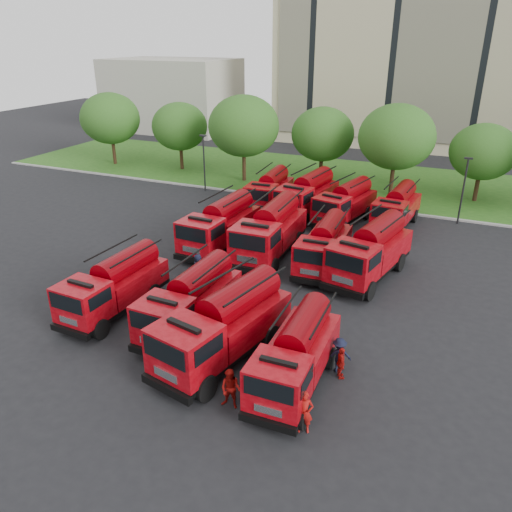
% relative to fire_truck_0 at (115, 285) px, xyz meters
% --- Properties ---
extents(ground, '(140.00, 140.00, 0.00)m').
position_rel_fire_truck_0_xyz_m(ground, '(3.62, 3.92, -1.51)').
color(ground, black).
rests_on(ground, ground).
extents(lawn, '(70.00, 16.00, 0.12)m').
position_rel_fire_truck_0_xyz_m(lawn, '(3.62, 29.92, -1.45)').
color(lawn, '#194913').
rests_on(lawn, ground).
extents(curb, '(70.00, 0.30, 0.14)m').
position_rel_fire_truck_0_xyz_m(curb, '(3.62, 21.82, -1.44)').
color(curb, gray).
rests_on(curb, ground).
extents(apartment_building, '(30.00, 14.18, 25.00)m').
position_rel_fire_truck_0_xyz_m(apartment_building, '(5.62, 51.86, 10.99)').
color(apartment_building, '#B8AF89').
rests_on(apartment_building, ground).
extents(side_building, '(18.00, 12.00, 10.00)m').
position_rel_fire_truck_0_xyz_m(side_building, '(-26.38, 47.92, 3.49)').
color(side_building, '#A3A091').
rests_on(side_building, ground).
extents(tree_0, '(6.30, 6.30, 7.70)m').
position_rel_fire_truck_0_xyz_m(tree_0, '(-20.38, 25.92, 3.51)').
color(tree_0, '#382314').
rests_on(tree_0, ground).
extents(tree_1, '(5.71, 5.71, 6.98)m').
position_rel_fire_truck_0_xyz_m(tree_1, '(-12.38, 26.92, 3.04)').
color(tree_1, '#382314').
rests_on(tree_1, ground).
extents(tree_2, '(6.72, 6.72, 8.22)m').
position_rel_fire_truck_0_xyz_m(tree_2, '(-4.38, 25.42, 3.85)').
color(tree_2, '#382314').
rests_on(tree_2, ground).
extents(tree_3, '(5.88, 5.88, 7.19)m').
position_rel_fire_truck_0_xyz_m(tree_3, '(2.62, 27.92, 3.18)').
color(tree_3, '#382314').
rests_on(tree_3, ground).
extents(tree_4, '(6.55, 6.55, 8.01)m').
position_rel_fire_truck_0_xyz_m(tree_4, '(9.62, 26.42, 3.71)').
color(tree_4, '#382314').
rests_on(tree_4, ground).
extents(tree_5, '(5.46, 5.46, 6.68)m').
position_rel_fire_truck_0_xyz_m(tree_5, '(16.62, 27.42, 2.84)').
color(tree_5, '#382314').
rests_on(tree_5, ground).
extents(lamp_post_0, '(0.60, 0.25, 5.11)m').
position_rel_fire_truck_0_xyz_m(lamp_post_0, '(-6.38, 21.12, 1.39)').
color(lamp_post_0, black).
rests_on(lamp_post_0, ground).
extents(lamp_post_1, '(0.60, 0.25, 5.11)m').
position_rel_fire_truck_0_xyz_m(lamp_post_1, '(15.62, 21.12, 1.39)').
color(lamp_post_1, black).
rests_on(lamp_post_1, ground).
extents(fire_truck_0, '(2.69, 6.70, 3.00)m').
position_rel_fire_truck_0_xyz_m(fire_truck_0, '(0.00, 0.00, 0.00)').
color(fire_truck_0, black).
rests_on(fire_truck_0, ground).
extents(fire_truck_1, '(2.64, 6.79, 3.06)m').
position_rel_fire_truck_0_xyz_m(fire_truck_1, '(4.46, 0.11, 0.03)').
color(fire_truck_1, black).
rests_on(fire_truck_1, ground).
extents(fire_truck_2, '(4.03, 7.72, 3.35)m').
position_rel_fire_truck_0_xyz_m(fire_truck_2, '(7.06, -1.45, 0.18)').
color(fire_truck_2, black).
rests_on(fire_truck_2, ground).
extents(fire_truck_3, '(2.44, 6.42, 2.90)m').
position_rel_fire_truck_0_xyz_m(fire_truck_3, '(10.57, -1.94, -0.05)').
color(fire_truck_3, black).
rests_on(fire_truck_3, ground).
extents(fire_truck_4, '(2.99, 7.42, 3.32)m').
position_rel_fire_truck_0_xyz_m(fire_truck_4, '(1.18, 9.63, 0.16)').
color(fire_truck_4, black).
rests_on(fire_truck_4, ground).
extents(fire_truck_5, '(2.95, 7.72, 3.49)m').
position_rel_fire_truck_0_xyz_m(fire_truck_5, '(4.70, 9.76, 0.25)').
color(fire_truck_5, black).
rests_on(fire_truck_5, ground).
extents(fire_truck_6, '(2.61, 6.62, 2.97)m').
position_rel_fire_truck_0_xyz_m(fire_truck_6, '(8.40, 9.41, -0.01)').
color(fire_truck_6, black).
rests_on(fire_truck_6, ground).
extents(fire_truck_7, '(3.98, 7.72, 3.35)m').
position_rel_fire_truck_0_xyz_m(fire_truck_7, '(11.26, 9.25, 0.18)').
color(fire_truck_7, black).
rests_on(fire_truck_7, ground).
extents(fire_truck_8, '(2.75, 6.75, 3.02)m').
position_rel_fire_truck_0_xyz_m(fire_truck_8, '(1.01, 18.79, 0.01)').
color(fire_truck_8, black).
rests_on(fire_truck_8, ground).
extents(fire_truck_9, '(3.47, 7.52, 3.30)m').
position_rel_fire_truck_0_xyz_m(fire_truck_9, '(4.34, 18.44, 0.15)').
color(fire_truck_9, black).
rests_on(fire_truck_9, ground).
extents(fire_truck_10, '(3.74, 7.05, 3.05)m').
position_rel_fire_truck_0_xyz_m(fire_truck_10, '(7.55, 17.93, 0.03)').
color(fire_truck_10, black).
rests_on(fire_truck_10, ground).
extents(fire_truck_11, '(2.88, 6.72, 2.98)m').
position_rel_fire_truck_0_xyz_m(fire_truck_11, '(11.29, 18.55, -0.01)').
color(fire_truck_11, black).
rests_on(fire_truck_11, ground).
extents(firefighter_0, '(0.76, 0.66, 1.74)m').
position_rel_fire_truck_0_xyz_m(firefighter_0, '(11.77, -4.39, -1.51)').
color(firefighter_0, maroon).
rests_on(firefighter_0, ground).
extents(firefighter_1, '(0.85, 0.49, 1.72)m').
position_rel_fire_truck_0_xyz_m(firefighter_1, '(8.75, -4.28, -1.51)').
color(firefighter_1, maroon).
rests_on(firefighter_1, ground).
extents(firefighter_2, '(0.83, 0.99, 1.47)m').
position_rel_fire_truck_0_xyz_m(firefighter_2, '(12.18, -0.81, -1.51)').
color(firefighter_2, maroon).
rests_on(firefighter_2, ground).
extents(firefighter_3, '(1.19, 0.93, 1.64)m').
position_rel_fire_truck_0_xyz_m(firefighter_3, '(11.99, -0.41, -1.51)').
color(firefighter_3, black).
rests_on(firefighter_3, ground).
extents(firefighter_4, '(0.97, 0.85, 1.67)m').
position_rel_fire_truck_0_xyz_m(firefighter_4, '(2.20, 4.76, -1.51)').
color(firefighter_4, black).
rests_on(firefighter_4, ground).
extents(firefighter_5, '(1.82, 0.93, 1.89)m').
position_rel_fire_truck_0_xyz_m(firefighter_5, '(10.48, 10.23, -1.51)').
color(firefighter_5, maroon).
rests_on(firefighter_5, ground).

